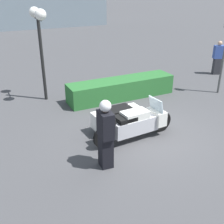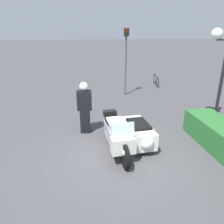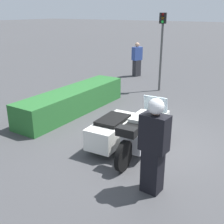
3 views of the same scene
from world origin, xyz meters
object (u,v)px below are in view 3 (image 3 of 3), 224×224
Objects in this scene: officer_rider at (154,144)px; traffic_light_near at (162,40)px; hedge_bush_curbside at (73,101)px; pedestrian_bystander at (137,60)px; police_motorcycle at (128,129)px.

officer_rider is 7.11m from traffic_light_near.
officer_rider is 4.78m from hedge_bush_curbside.
traffic_light_near reaches higher than hedge_bush_curbside.
pedestrian_bystander is at bearing -145.57° from traffic_light_near.
traffic_light_near is at bearing 26.55° from officer_rider.
officer_rider is 9.69m from pedestrian_bystander.
police_motorcycle is at bearing 2.94° from traffic_light_near.
officer_rider is at bearing 9.89° from traffic_light_near.
police_motorcycle is 5.58m from traffic_light_near.
officer_rider reaches higher than police_motorcycle.
officer_rider is 0.41× the size of hedge_bush_curbside.
pedestrian_bystander is (7.10, 3.51, 0.37)m from police_motorcycle.
traffic_light_near is (3.93, -1.32, 1.67)m from hedge_bush_curbside.
traffic_light_near is 3.10m from pedestrian_bystander.
officer_rider is (-1.33, -1.25, 0.48)m from police_motorcycle.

